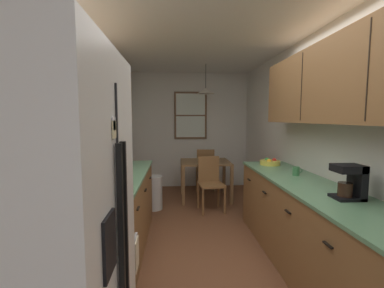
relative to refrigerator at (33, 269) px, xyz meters
name	(u,v)px	position (x,y,z in m)	size (l,w,h in m)	color
ground_plane	(201,236)	(0.94, 2.22, -0.92)	(12.00, 12.00, 0.00)	brown
wall_left	(93,141)	(-0.41, 2.22, 0.36)	(0.10, 9.00, 2.55)	silver
wall_right	(304,139)	(2.29, 2.22, 0.36)	(0.10, 9.00, 2.55)	silver
wall_back	(190,130)	(0.94, 4.87, 0.36)	(4.40, 0.10, 2.55)	silver
ceiling_slab	(202,33)	(0.94, 2.22, 1.67)	(4.40, 9.00, 0.08)	white
refrigerator	(33,269)	(0.00, 0.00, 0.00)	(0.75, 0.82, 1.84)	white
stove_range	(83,271)	(-0.06, 0.73, -0.45)	(0.66, 0.59, 1.10)	black
microwave_over_range	(59,107)	(-0.17, 0.73, 0.70)	(0.39, 0.62, 0.32)	silver
counter_left	(120,211)	(-0.06, 1.99, -0.47)	(0.64, 1.94, 0.90)	olive
upper_cabinets_left	(103,96)	(-0.20, 1.94, 0.88)	(0.33, 2.02, 0.63)	olive
counter_right	(319,237)	(1.94, 1.17, -0.47)	(0.64, 3.18, 0.90)	olive
upper_cabinets_right	(346,80)	(2.08, 1.12, 0.96)	(0.33, 2.86, 0.75)	olive
dining_table	(205,167)	(1.18, 3.84, -0.30)	(0.93, 0.79, 0.74)	brown
dining_chair_near	(210,181)	(1.19, 3.23, -0.42)	(0.45, 0.45, 0.90)	olive
dining_chair_far	(205,167)	(1.25, 4.44, -0.42)	(0.43, 0.43, 0.90)	olive
pendant_light	(206,91)	(1.18, 3.84, 1.14)	(0.33, 0.33, 0.54)	black
back_window	(191,115)	(0.96, 4.79, 0.69)	(0.72, 0.05, 1.04)	brown
trash_bin	(154,193)	(0.24, 3.32, -0.63)	(0.29, 0.29, 0.57)	silver
storage_canister	(100,181)	(-0.06, 1.22, 0.08)	(0.12, 0.12, 0.20)	#D84C19
dish_towel	(136,254)	(0.30, 0.88, -0.42)	(0.02, 0.16, 0.24)	beige
coffee_maker	(351,181)	(2.02, 0.89, 0.13)	(0.22, 0.18, 0.28)	black
mug_by_coffeemaker	(296,171)	(1.98, 1.77, 0.03)	(0.11, 0.08, 0.10)	#3F7F4C
fruit_bowl	(270,162)	(1.93, 2.47, 0.02)	(0.28, 0.28, 0.09)	#E5D14C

